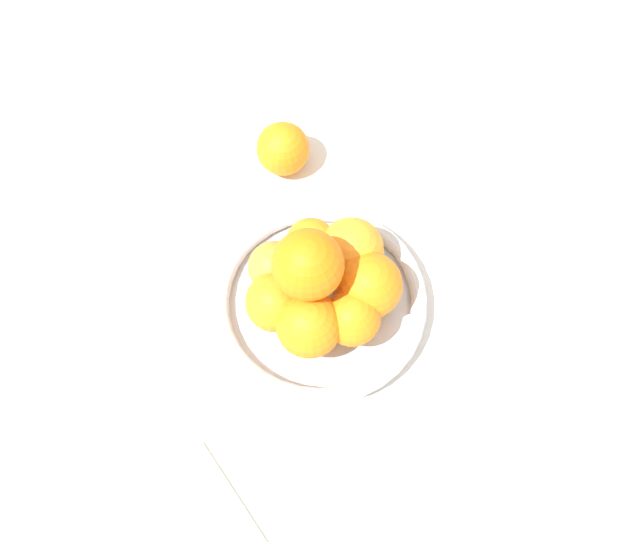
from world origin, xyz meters
name	(u,v)px	position (x,y,z in m)	size (l,w,h in m)	color
ground_plane	(320,307)	(0.00, 0.00, 0.00)	(4.00, 4.00, 0.00)	silver
fruit_bowl	(320,301)	(0.00, 0.00, 0.02)	(0.27, 0.27, 0.04)	silver
orange_pile	(323,282)	(0.00, 0.00, 0.08)	(0.19, 0.19, 0.14)	orange
stray_orange	(283,149)	(0.14, -0.19, 0.04)	(0.08, 0.08, 0.08)	orange
napkin_folded	(181,535)	(0.04, 0.31, 0.00)	(0.14, 0.14, 0.01)	silver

